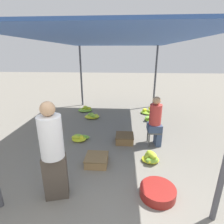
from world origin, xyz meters
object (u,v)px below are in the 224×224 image
(stool, at_px, (154,133))
(crate_mid, at_px, (125,138))
(vendor_seated, at_px, (156,121))
(banana_pile_right_2, at_px, (148,111))
(banana_pile_left_0, at_px, (79,137))
(banana_pile_right_0, at_px, (151,158))
(banana_pile_right_1, at_px, (152,118))
(banana_pile_left_2, at_px, (86,109))
(crate_near, at_px, (97,160))
(basin_black, at_px, (158,192))
(vendor_foreground, at_px, (53,151))
(banana_pile_left_1, at_px, (92,116))

(stool, xyz_separation_m, crate_mid, (-0.76, 0.06, -0.21))
(vendor_seated, xyz_separation_m, banana_pile_right_2, (0.17, 2.50, -0.59))
(banana_pile_left_0, xyz_separation_m, banana_pile_right_0, (1.82, -0.90, 0.03))
(banana_pile_right_1, distance_m, crate_mid, 1.90)
(banana_pile_left_2, relative_size, crate_near, 1.34)
(stool, height_order, basin_black, stool)
(vendor_foreground, bearing_deg, banana_pile_left_1, 91.25)
(banana_pile_left_1, xyz_separation_m, banana_pile_left_2, (-0.42, 0.80, 0.00))
(banana_pile_right_0, distance_m, crate_mid, 1.05)
(vendor_foreground, relative_size, banana_pile_left_2, 2.56)
(stool, relative_size, banana_pile_right_0, 0.83)
(stool, height_order, banana_pile_left_2, stool)
(banana_pile_left_0, height_order, crate_mid, crate_mid)
(vendor_seated, distance_m, banana_pile_left_2, 3.62)
(banana_pile_right_1, relative_size, crate_mid, 1.29)
(banana_pile_left_1, bearing_deg, banana_pile_left_0, -91.64)
(basin_black, relative_size, banana_pile_right_2, 0.98)
(crate_near, bearing_deg, vendor_foreground, -119.06)
(vendor_foreground, xyz_separation_m, stool, (1.87, 1.91, -0.54))
(banana_pile_right_1, bearing_deg, vendor_seated, -96.68)
(stool, xyz_separation_m, banana_pile_left_0, (-2.01, 0.08, -0.23))
(vendor_foreground, distance_m, basin_black, 1.85)
(vendor_foreground, relative_size, banana_pile_right_0, 3.52)
(crate_near, bearing_deg, banana_pile_left_1, 101.98)
(vendor_foreground, height_order, crate_near, vendor_foreground)
(vendor_seated, height_order, banana_pile_right_1, vendor_seated)
(banana_pile_left_2, height_order, banana_pile_right_0, banana_pile_right_0)
(banana_pile_left_0, xyz_separation_m, banana_pile_left_2, (-0.37, 2.57, -0.01))
(crate_mid, bearing_deg, banana_pile_left_0, 179.04)
(crate_near, bearing_deg, banana_pile_right_2, 66.03)
(banana_pile_right_2, bearing_deg, basin_black, -95.15)
(crate_near, bearing_deg, banana_pile_right_1, 59.44)
(banana_pile_right_0, height_order, banana_pile_right_1, banana_pile_right_1)
(banana_pile_right_0, bearing_deg, banana_pile_right_2, 83.65)
(vendor_foreground, relative_size, stool, 4.24)
(basin_black, bearing_deg, banana_pile_right_1, 83.20)
(banana_pile_left_0, height_order, crate_near, crate_near)
(banana_pile_left_0, bearing_deg, banana_pile_left_2, 98.27)
(banana_pile_right_0, bearing_deg, banana_pile_left_1, 123.65)
(vendor_seated, height_order, banana_pile_right_2, vendor_seated)
(stool, height_order, banana_pile_right_2, stool)
(vendor_seated, bearing_deg, banana_pile_left_0, 177.80)
(stool, distance_m, crate_mid, 0.79)
(stool, bearing_deg, banana_pile_right_1, 82.70)
(banana_pile_left_1, distance_m, banana_pile_right_1, 2.18)
(banana_pile_right_2, height_order, crate_near, banana_pile_right_2)
(basin_black, height_order, banana_pile_left_0, banana_pile_left_0)
(basin_black, xyz_separation_m, banana_pile_left_1, (-1.76, 3.64, -0.01))
(banana_pile_right_0, bearing_deg, basin_black, -91.01)
(banana_pile_right_1, xyz_separation_m, crate_mid, (-0.97, -1.63, 0.01))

